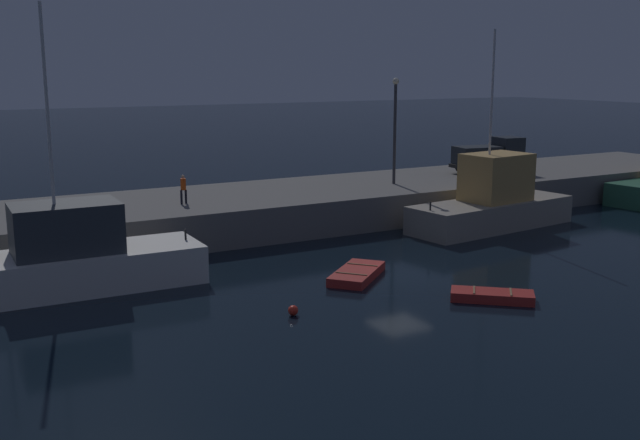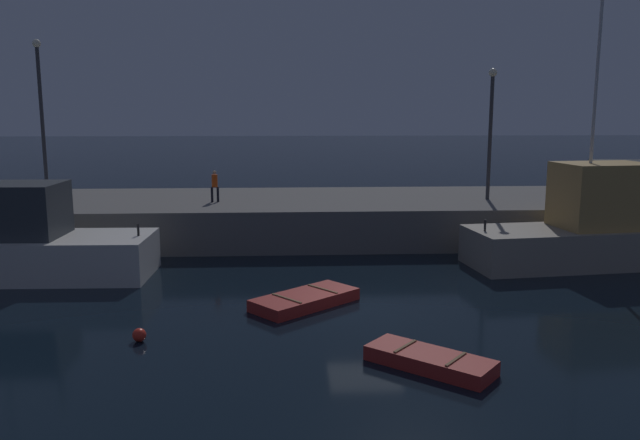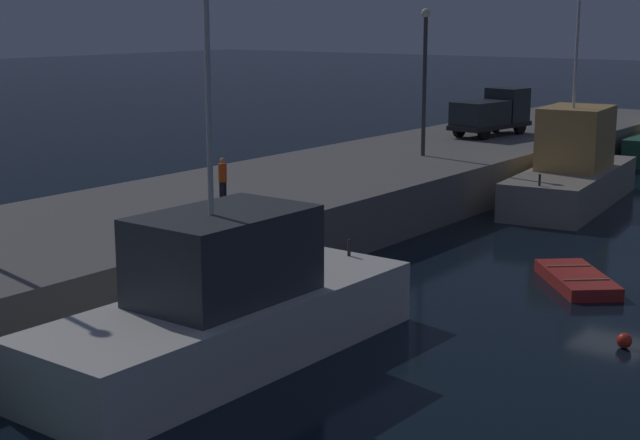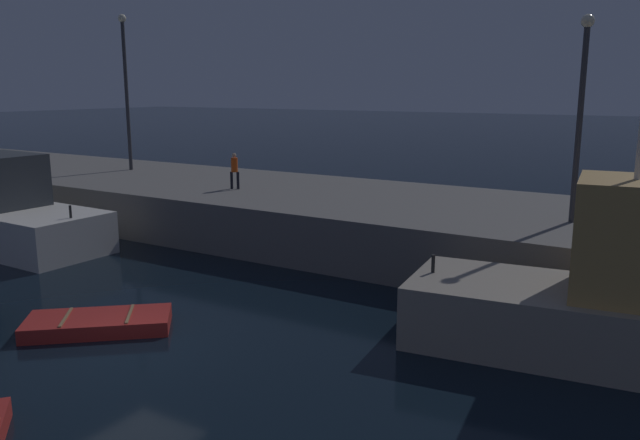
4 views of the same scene
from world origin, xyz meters
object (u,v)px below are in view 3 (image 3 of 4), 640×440
object	(u,v)px
lamp_post_east	(425,69)
utility_truck	(492,113)
dinghy_orange_near	(577,279)
fishing_trawler_red	(573,171)
mooring_buoy_near	(624,341)
dockworker	(223,178)
fishing_boat_blue	(228,308)

from	to	relation	value
lamp_post_east	utility_truck	world-z (taller)	lamp_post_east
dinghy_orange_near	fishing_trawler_red	bearing A→B (deg)	22.62
dinghy_orange_near	mooring_buoy_near	distance (m)	6.06
fishing_trawler_red	lamp_post_east	size ratio (longest dim) A/B	1.71
dockworker	utility_truck	bearing A→B (deg)	2.94
fishing_boat_blue	utility_truck	world-z (taller)	fishing_boat_blue
mooring_buoy_near	lamp_post_east	size ratio (longest dim) A/B	0.06
lamp_post_east	dockworker	xyz separation A→B (m)	(-14.66, -0.32, -3.17)
fishing_trawler_red	dockworker	bearing A→B (deg)	160.98
fishing_trawler_red	mooring_buoy_near	size ratio (longest dim) A/B	28.91
utility_truck	mooring_buoy_near	bearing A→B (deg)	-146.63
fishing_trawler_red	dockworker	size ratio (longest dim) A/B	7.18
fishing_boat_blue	utility_truck	distance (m)	32.58
utility_truck	dockworker	world-z (taller)	utility_truck
fishing_boat_blue	mooring_buoy_near	xyz separation A→B (m)	(6.99, -7.88, -1.22)
utility_truck	fishing_boat_blue	bearing A→B (deg)	-165.31
lamp_post_east	utility_truck	bearing A→B (deg)	5.64
dinghy_orange_near	lamp_post_east	bearing A→B (deg)	49.15
fishing_trawler_red	dinghy_orange_near	bearing A→B (deg)	-157.38
mooring_buoy_near	lamp_post_east	distance (m)	22.44
fishing_trawler_red	utility_truck	size ratio (longest dim) A/B	2.10
mooring_buoy_near	dockworker	bearing A→B (deg)	87.37
utility_truck	dockworker	xyz separation A→B (m)	(-23.79, -1.22, -0.35)
dinghy_orange_near	lamp_post_east	size ratio (longest dim) A/B	0.59
dinghy_orange_near	dockworker	xyz separation A→B (m)	(-4.38, 11.57, 2.84)
utility_truck	dockworker	bearing A→B (deg)	-177.06
mooring_buoy_near	lamp_post_east	xyz separation A→B (m)	(15.35, 15.22, 6.01)
mooring_buoy_near	utility_truck	distance (m)	29.48
dinghy_orange_near	utility_truck	xyz separation A→B (m)	(19.41, 12.79, 3.18)
mooring_buoy_near	lamp_post_east	world-z (taller)	lamp_post_east
utility_truck	dinghy_orange_near	bearing A→B (deg)	-146.60
dinghy_orange_near	utility_truck	bearing A→B (deg)	33.40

